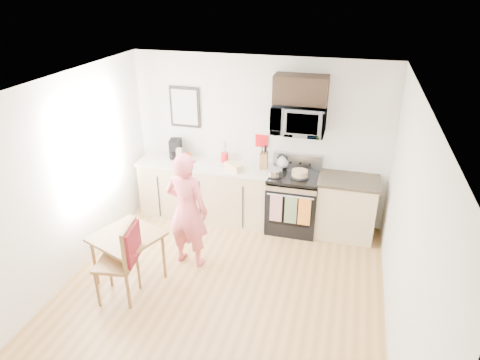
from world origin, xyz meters
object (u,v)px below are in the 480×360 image
(range, at_px, (293,203))
(microwave, at_px, (299,119))
(chair, at_px, (126,252))
(person, at_px, (187,210))
(dining_table, at_px, (127,241))
(cake, at_px, (300,174))

(range, height_order, microwave, microwave)
(chair, bearing_deg, microwave, 45.43)
(person, height_order, chair, person)
(dining_table, xyz_separation_m, chair, (0.17, -0.31, 0.06))
(microwave, height_order, chair, microwave)
(microwave, xyz_separation_m, cake, (0.08, -0.15, -0.79))
(microwave, relative_size, cake, 2.59)
(range, xyz_separation_m, microwave, (-0.00, 0.10, 1.32))
(chair, distance_m, cake, 2.75)
(cake, bearing_deg, chair, -129.48)
(microwave, xyz_separation_m, person, (-1.24, -1.36, -0.94))
(microwave, bearing_deg, dining_table, -133.06)
(dining_table, height_order, chair, chair)
(person, height_order, dining_table, person)
(cake, bearing_deg, range, 152.54)
(range, distance_m, dining_table, 2.60)
(microwave, height_order, cake, microwave)
(range, height_order, cake, range)
(person, xyz_separation_m, cake, (1.32, 1.21, 0.16))
(chair, bearing_deg, range, 44.13)
(person, relative_size, chair, 1.55)
(microwave, relative_size, chair, 0.72)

